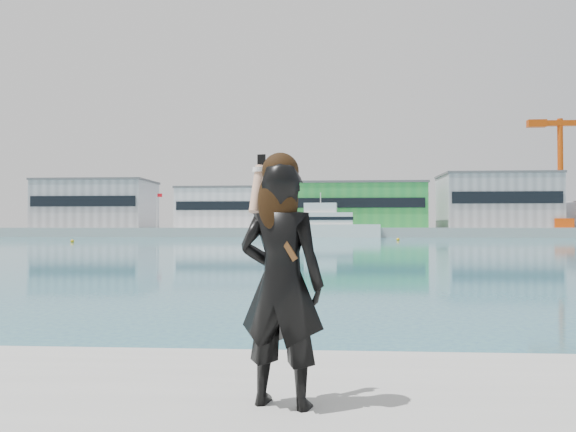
% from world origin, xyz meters
% --- Properties ---
extents(far_quay, '(320.00, 40.00, 2.00)m').
position_xyz_m(far_quay, '(0.00, 130.00, 1.00)').
color(far_quay, '#9E9E99').
rests_on(far_quay, ground).
extents(warehouse_grey_left, '(26.52, 16.36, 11.50)m').
position_xyz_m(warehouse_grey_left, '(-55.00, 127.98, 7.76)').
color(warehouse_grey_left, gray).
rests_on(warehouse_grey_left, far_quay).
extents(warehouse_white, '(24.48, 15.35, 9.50)m').
position_xyz_m(warehouse_white, '(-22.00, 127.98, 6.76)').
color(warehouse_white, silver).
rests_on(warehouse_white, far_quay).
extents(warehouse_green, '(30.60, 16.36, 10.50)m').
position_xyz_m(warehouse_green, '(8.00, 127.98, 7.26)').
color(warehouse_green, green).
rests_on(warehouse_green, far_quay).
extents(warehouse_grey_right, '(25.50, 15.35, 12.50)m').
position_xyz_m(warehouse_grey_right, '(40.00, 127.98, 8.26)').
color(warehouse_grey_right, gray).
rests_on(warehouse_grey_right, far_quay).
extents(dock_crane, '(23.00, 4.00, 24.00)m').
position_xyz_m(dock_crane, '(53.20, 122.00, 15.07)').
color(dock_crane, '#DC490C').
rests_on(dock_crane, far_quay).
extents(flagpole_left, '(1.28, 0.16, 8.00)m').
position_xyz_m(flagpole_left, '(-37.91, 121.00, 6.54)').
color(flagpole_left, silver).
rests_on(flagpole_left, far_quay).
extents(flagpole_right, '(1.28, 0.16, 8.00)m').
position_xyz_m(flagpole_right, '(22.09, 121.00, 6.54)').
color(flagpole_right, silver).
rests_on(flagpole_right, far_quay).
extents(motor_yacht, '(20.32, 6.89, 9.33)m').
position_xyz_m(motor_yacht, '(1.05, 111.98, 2.62)').
color(motor_yacht, silver).
rests_on(motor_yacht, ground).
extents(buoy_near, '(0.50, 0.50, 0.50)m').
position_xyz_m(buoy_near, '(11.72, 84.05, 0.00)').
color(buoy_near, '#D9A20B').
rests_on(buoy_near, ground).
extents(buoy_far, '(0.50, 0.50, 0.50)m').
position_xyz_m(buoy_far, '(-34.28, 70.14, 0.00)').
color(buoy_far, '#D9A20B').
rests_on(buoy_far, ground).
extents(woman, '(0.69, 0.55, 1.76)m').
position_xyz_m(woman, '(0.03, -0.77, 1.69)').
color(woman, black).
rests_on(woman, near_quay).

